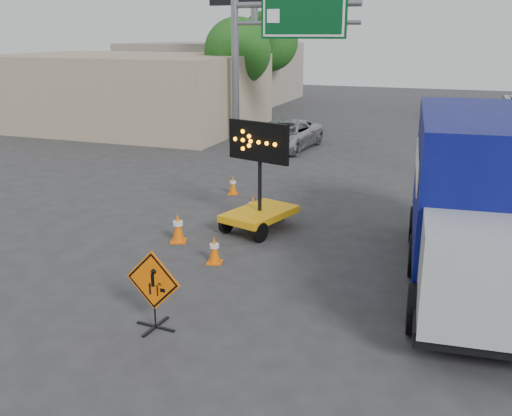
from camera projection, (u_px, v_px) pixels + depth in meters
The scene contains 14 objects.
ground at pixel (191, 331), 10.34m from camera, with size 100.00×100.00×0.00m, color #2D2D30.
storefront_left_near at pixel (127, 91), 32.32m from camera, with size 14.00×10.00×4.00m, color tan.
storefront_left_far at pixel (213, 72), 45.14m from camera, with size 12.00×10.00×4.40m, color gray.
highway_gantry at pixel (276, 35), 26.41m from camera, with size 6.18×0.38×6.90m.
tree_left_near at pixel (238, 52), 31.48m from camera, with size 3.71×3.71×6.03m.
tree_left_far at pixel (268, 41), 38.85m from camera, with size 4.10×4.10×6.66m.
construction_sign at pixel (153, 288), 10.21m from camera, with size 1.13×0.81×1.51m.
arrow_board at pixel (260, 207), 15.42m from camera, with size 1.83×2.36×2.98m.
pickup_truck at pixel (286, 135), 26.21m from camera, with size 2.19×4.74×1.32m, color silver.
box_truck at pixel (473, 210), 11.93m from camera, with size 2.95×7.71×3.58m.
cone_a at pixel (214, 249), 13.29m from camera, with size 0.40×0.40×0.67m.
cone_b at pixel (178, 227), 14.63m from camera, with size 0.51×0.51×0.78m.
cone_c at pixel (253, 208), 16.32m from camera, with size 0.47×0.47×0.75m.
cone_d at pixel (233, 185), 19.01m from camera, with size 0.38×0.38×0.63m.
Camera 1 is at (4.31, -8.24, 5.18)m, focal length 40.00 mm.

